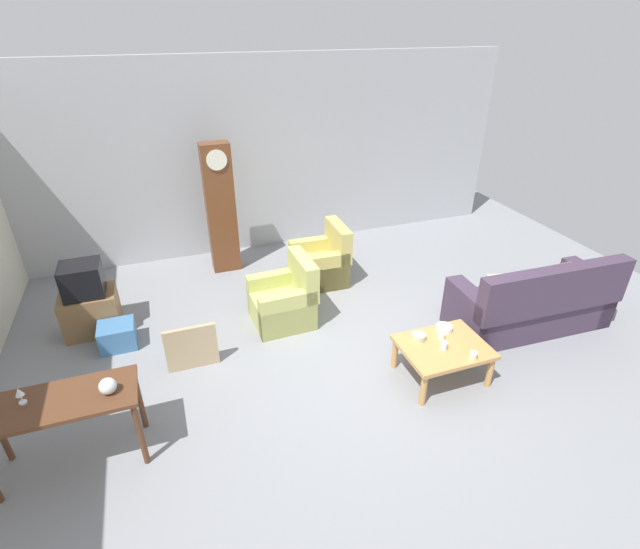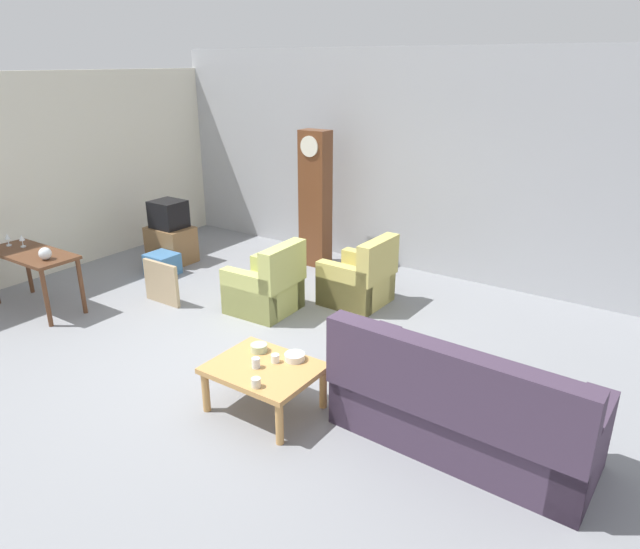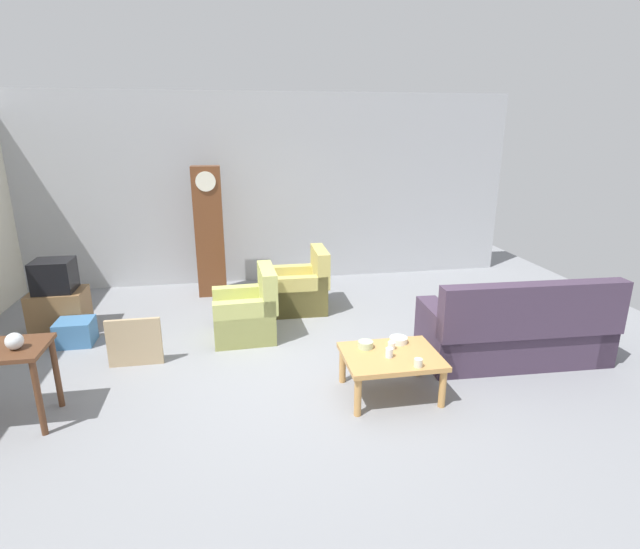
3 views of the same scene
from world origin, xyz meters
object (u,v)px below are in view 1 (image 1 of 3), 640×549
Objects in this scene: bowl_shallow_green at (419,337)px; tv_stand_cabinet at (91,312)px; couch_floral at (532,304)px; wine_glass_mid at (19,394)px; cup_blue_rimmed at (444,346)px; console_table_dark at (61,409)px; tv_crt at (82,280)px; framed_picture_leaning at (192,348)px; storage_box_blue at (118,335)px; grandfather_clock at (221,209)px; cup_cream_tall at (473,355)px; armchair_olive_near at (285,301)px; armchair_olive_far at (322,263)px; coffee_table_wood at (443,350)px; glass_dome_cloche at (108,386)px; cup_white_porcelain at (442,336)px; bowl_white_stacked at (444,328)px.

tv_stand_cabinet is at bearing 149.32° from bowl_shallow_green.
wine_glass_mid is at bearing -177.19° from couch_floral.
console_table_dark is at bearing 177.36° from cup_blue_rimmed.
tv_stand_cabinet is at bearing 0.00° from tv_crt.
framed_picture_leaning is 1.13m from storage_box_blue.
storage_box_blue is (-1.65, -1.65, -0.88)m from grandfather_clock.
cup_cream_tall reaches higher than bowl_shallow_green.
armchair_olive_near is 0.45× the size of grandfather_clock.
couch_floral is 3.05m from armchair_olive_far.
bowl_shallow_green is at bearing -20.84° from framed_picture_leaning.
framed_picture_leaning is 3.68× the size of wine_glass_mid.
coffee_table_wood is at bearing -41.50° from bowl_shallow_green.
cup_blue_rimmed reaches higher than bowl_shallow_green.
tv_stand_cabinet is 4.20m from bowl_shallow_green.
cup_white_porcelain is at bearing 0.79° from glass_dome_cloche.
storage_box_blue is at bearing -135.07° from grandfather_clock.
cup_blue_rimmed reaches higher than storage_box_blue.
coffee_table_wood is 6.08× the size of bowl_shallow_green.
bowl_white_stacked is (0.69, -2.33, 0.17)m from armchair_olive_far.
couch_floral is 25.85× the size of cup_cream_tall.
cup_blue_rimmed is (-0.04, -0.06, 0.11)m from coffee_table_wood.
cup_cream_tall is (0.17, -0.30, 0.10)m from coffee_table_wood.
cup_cream_tall is at bearing -33.42° from tv_stand_cabinet.
framed_picture_leaning is 6.36× the size of cup_blue_rimmed.
tv_stand_cabinet is 8.24× the size of cup_cream_tall.
couch_floral is 5.82m from wine_glass_mid.
wine_glass_mid is (-0.61, -1.69, 0.71)m from storage_box_blue.
tv_crt reaches higher than wine_glass_mid.
armchair_olive_near is 2.16m from storage_box_blue.
coffee_table_wood is 10.18× the size of cup_blue_rimmed.
armchair_olive_near is 4.90× the size of bowl_white_stacked.
armchair_olive_near is 1.42m from framed_picture_leaning.
armchair_olive_far is at bearing 34.19° from framed_picture_leaning.
glass_dome_cloche is 0.93× the size of wine_glass_mid.
tv_crt is at bearing 146.58° from cup_cream_tall.
console_table_dark is 8.59× the size of glass_dome_cloche.
glass_dome_cloche is (0.39, -2.26, 0.56)m from tv_stand_cabinet.
grandfather_clock reaches higher than cup_blue_rimmed.
cup_white_porcelain is 0.47× the size of wine_glass_mid.
bowl_shallow_green is at bearing -30.68° from tv_crt.
wine_glass_mid is (-3.91, -0.01, 0.39)m from bowl_shallow_green.
console_table_dark is at bearing 179.96° from cup_white_porcelain.
glass_dome_cloche is (0.42, -0.05, 0.19)m from console_table_dark.
grandfather_clock reaches higher than tv_crt.
cup_blue_rimmed is (3.78, -2.39, -0.28)m from tv_crt.
couch_floral reaches higher than bowl_white_stacked.
cup_cream_tall is 4.34m from wine_glass_mid.
tv_crt is (-5.49, 1.87, 0.42)m from couch_floral.
couch_floral is 11.36× the size of bowl_white_stacked.
console_table_dark is 6.92× the size of bowl_white_stacked.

